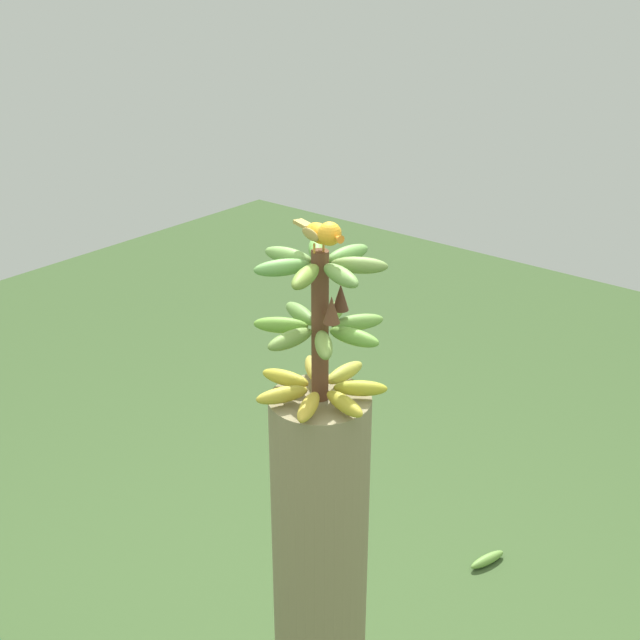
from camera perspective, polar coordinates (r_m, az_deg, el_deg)
banana_tree at (r=2.21m, az=0.00°, el=-18.48°), size 0.24×0.24×1.15m
banana_bunch at (r=1.79m, az=0.04°, el=-0.45°), size 0.30×0.30×0.35m
perched_bird at (r=1.69m, az=0.23°, el=6.00°), size 0.08×0.17×0.08m
fallen_banana at (r=3.23m, az=11.47°, el=-15.90°), size 0.16×0.08×0.04m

